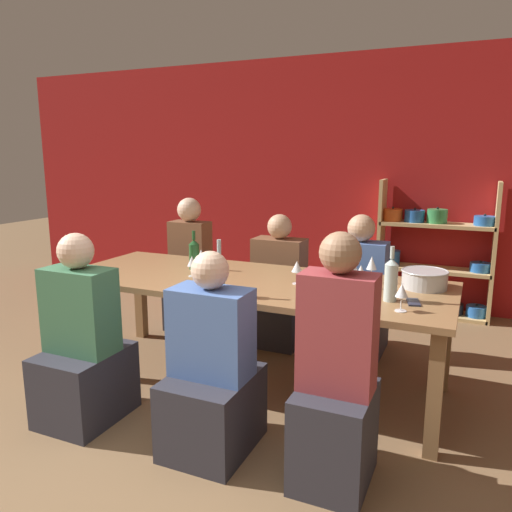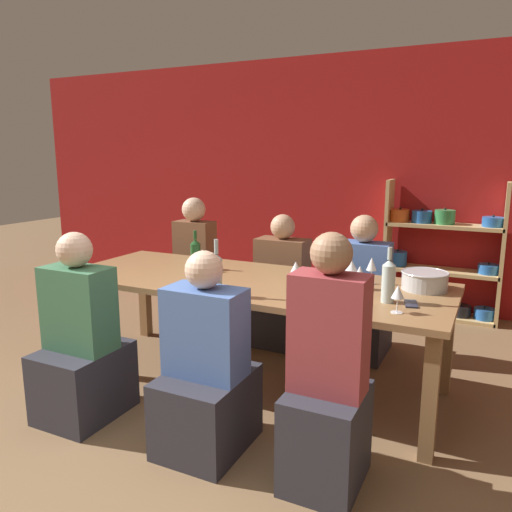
% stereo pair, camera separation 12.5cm
% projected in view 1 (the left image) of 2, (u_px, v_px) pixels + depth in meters
% --- Properties ---
extents(ground_plane, '(18.00, 18.00, 0.00)m').
position_uv_depth(ground_plane, '(128.00, 503.00, 2.38)').
color(ground_plane, brown).
extents(wall_back_red, '(8.80, 0.06, 2.70)m').
position_uv_depth(wall_back_red, '(341.00, 181.00, 5.54)').
color(wall_back_red, '#A31919').
rests_on(wall_back_red, ground_plane).
extents(shelf_unit, '(1.13, 0.30, 1.39)m').
position_uv_depth(shelf_unit, '(432.00, 262.00, 5.11)').
color(shelf_unit, tan).
rests_on(shelf_unit, ground_plane).
extents(dining_table, '(2.75, 1.05, 0.77)m').
position_uv_depth(dining_table, '(250.00, 290.00, 3.53)').
color(dining_table, olive).
rests_on(dining_table, ground_plane).
extents(mixing_bowl, '(0.30, 0.30, 0.12)m').
position_uv_depth(mixing_bowl, '(425.00, 279.00, 3.28)').
color(mixing_bowl, '#B7BABC').
rests_on(mixing_bowl, dining_table).
extents(wine_bottle_green, '(0.08, 0.08, 0.30)m').
position_uv_depth(wine_bottle_green, '(194.00, 254.00, 3.81)').
color(wine_bottle_green, '#1E4C23').
rests_on(wine_bottle_green, dining_table).
extents(wine_bottle_dark, '(0.08, 0.08, 0.33)m').
position_uv_depth(wine_bottle_dark, '(391.00, 279.00, 2.97)').
color(wine_bottle_dark, '#B2C6C1').
rests_on(wine_bottle_dark, dining_table).
extents(wine_bottle_amber, '(0.07, 0.07, 0.36)m').
position_uv_depth(wine_bottle_amber, '(219.00, 274.00, 3.08)').
color(wine_bottle_amber, '#B2C6C1').
rests_on(wine_bottle_amber, dining_table).
extents(wine_glass_white_a, '(0.08, 0.08, 0.15)m').
position_uv_depth(wine_glass_white_a, '(361.00, 272.00, 3.27)').
color(wine_glass_white_a, white).
rests_on(wine_glass_white_a, dining_table).
extents(wine_glass_empty_a, '(0.08, 0.08, 0.16)m').
position_uv_depth(wine_glass_empty_a, '(352.00, 265.00, 3.42)').
color(wine_glass_empty_a, white).
rests_on(wine_glass_empty_a, dining_table).
extents(wine_glass_red_a, '(0.07, 0.07, 0.18)m').
position_uv_depth(wine_glass_red_a, '(372.00, 264.00, 3.40)').
color(wine_glass_red_a, white).
rests_on(wine_glass_red_a, dining_table).
extents(wine_glass_white_b, '(0.07, 0.07, 0.16)m').
position_uv_depth(wine_glass_white_b, '(402.00, 292.00, 2.78)').
color(wine_glass_white_b, white).
rests_on(wine_glass_white_b, dining_table).
extents(wine_glass_red_b, '(0.07, 0.07, 0.16)m').
position_uv_depth(wine_glass_red_b, '(297.00, 267.00, 3.37)').
color(wine_glass_red_b, white).
rests_on(wine_glass_red_b, dining_table).
extents(wine_glass_empty_b, '(0.07, 0.07, 0.17)m').
position_uv_depth(wine_glass_empty_b, '(201.00, 256.00, 3.73)').
color(wine_glass_empty_b, white).
rests_on(wine_glass_empty_b, dining_table).
extents(wine_glass_red_c, '(0.07, 0.07, 0.15)m').
position_uv_depth(wine_glass_red_c, '(192.00, 262.00, 3.58)').
color(wine_glass_red_c, white).
rests_on(wine_glass_red_c, dining_table).
extents(cell_phone, '(0.10, 0.16, 0.01)m').
position_uv_depth(cell_phone, '(413.00, 302.00, 2.96)').
color(cell_phone, '#1E2338').
rests_on(cell_phone, dining_table).
extents(person_near_a, '(0.43, 0.54, 1.18)m').
position_uv_depth(person_near_a, '(83.00, 354.00, 3.08)').
color(person_near_a, '#2D2D38').
rests_on(person_near_a, ground_plane).
extents(person_far_a, '(0.45, 0.56, 1.14)m').
position_uv_depth(person_far_a, '(279.00, 297.00, 4.40)').
color(person_far_a, '#2D2D38').
rests_on(person_far_a, ground_plane).
extents(person_near_b, '(0.44, 0.55, 1.14)m').
position_uv_depth(person_near_b, '(212.00, 380.00, 2.77)').
color(person_near_b, '#2D2D38').
rests_on(person_near_b, ground_plane).
extents(person_far_b, '(0.37, 0.46, 1.25)m').
position_uv_depth(person_far_b, '(191.00, 279.00, 4.77)').
color(person_far_b, '#2D2D38').
rests_on(person_far_b, ground_plane).
extents(person_near_c, '(0.36, 0.46, 1.29)m').
position_uv_depth(person_near_c, '(336.00, 393.00, 2.47)').
color(person_near_c, '#2D2D38').
rests_on(person_near_c, ground_plane).
extents(person_far_c, '(0.44, 0.55, 1.17)m').
position_uv_depth(person_far_c, '(358.00, 303.00, 4.15)').
color(person_far_c, '#2D2D38').
rests_on(person_far_c, ground_plane).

